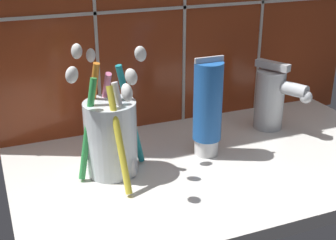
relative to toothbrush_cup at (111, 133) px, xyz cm
name	(u,v)px	position (x,y,z in cm)	size (l,w,h in cm)	color
sink_counter	(219,166)	(15.72, -2.80, -6.95)	(60.43, 34.52, 2.00)	silver
toothbrush_cup	(111,133)	(0.00, 0.00, 0.00)	(12.20, 17.60, 18.05)	silver
toothpaste_tube	(208,108)	(14.92, -0.03, 1.66)	(4.51, 4.30, 15.32)	white
sink_faucet	(273,97)	(29.62, 4.64, -0.31)	(6.21, 9.93, 11.72)	silver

